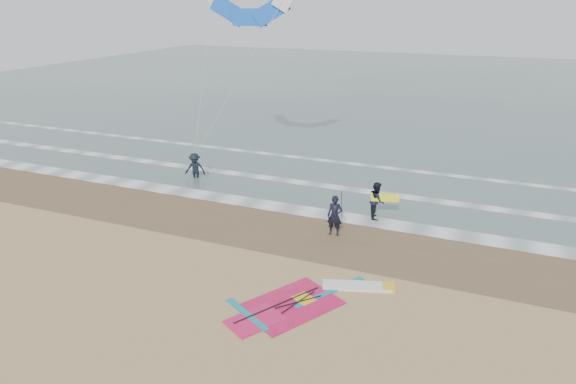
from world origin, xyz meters
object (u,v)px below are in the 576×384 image
at_px(person_walking, 377,200).
at_px(surf_kite, 249,5).
at_px(person_wading, 195,163).
at_px(windsurf_rig, 310,300).
at_px(person_standing, 335,216).

bearing_deg(person_walking, surf_kite, 47.81).
relative_size(person_wading, surf_kite, 0.19).
relative_size(windsurf_rig, person_walking, 2.98).
relative_size(windsurf_rig, surf_kite, 0.54).
bearing_deg(person_walking, person_wading, 63.64).
distance_m(windsurf_rig, person_walking, 7.94).
distance_m(person_walking, person_wading, 11.04).
bearing_deg(person_standing, person_walking, 58.68).
xyz_separation_m(windsurf_rig, person_wading, (-10.49, 9.53, 0.90)).
relative_size(windsurf_rig, person_standing, 2.93).
bearing_deg(windsurf_rig, person_wading, 137.77).
xyz_separation_m(person_walking, person_wading, (-10.91, 1.64, 0.04)).
relative_size(person_walking, surf_kite, 0.18).
bearing_deg(surf_kite, windsurf_rig, -56.05).
bearing_deg(person_wading, person_walking, -22.11).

